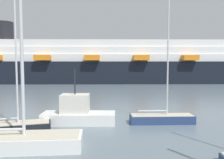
{
  "coord_description": "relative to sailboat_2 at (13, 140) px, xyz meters",
  "views": [
    {
      "loc": [
        1.51,
        -6.66,
        4.76
      ],
      "look_at": [
        0.0,
        16.43,
        3.06
      ],
      "focal_mm": 37.94,
      "sensor_mm": 36.0,
      "label": 1
    }
  ],
  "objects": [
    {
      "name": "sailboat_3",
      "position": [
        8.89,
        6.25,
        -0.09
      ],
      "size": [
        5.07,
        1.78,
        9.65
      ],
      "rotation": [
        0.0,
        0.0,
        0.1
      ],
      "color": "navy",
      "rests_on": "ground_plane"
    },
    {
      "name": "cruise_ship",
      "position": [
        -7.2,
        43.73,
        3.93
      ],
      "size": [
        90.06,
        19.74,
        14.21
      ],
      "rotation": [
        0.0,
        0.0,
        0.08
      ],
      "color": "black",
      "rests_on": "ground_plane"
    },
    {
      "name": "fishing_boat_0",
      "position": [
        2.33,
        5.69,
        0.24
      ],
      "size": [
        5.72,
        2.21,
        4.25
      ],
      "rotation": [
        0.0,
        0.0,
        3.19
      ],
      "color": "white",
      "rests_on": "ground_plane"
    },
    {
      "name": "sailboat_2",
      "position": [
        0.0,
        0.0,
        0.0
      ],
      "size": [
        7.65,
        3.04,
        11.24
      ],
      "rotation": [
        0.0,
        0.0,
        0.14
      ],
      "color": "white",
      "rests_on": "ground_plane"
    },
    {
      "name": "sailboat_4",
      "position": [
        -1.7,
        3.24,
        -0.14
      ],
      "size": [
        5.36,
        3.12,
        8.93
      ],
      "rotation": [
        0.0,
        0.0,
        0.33
      ],
      "color": "black",
      "rests_on": "ground_plane"
    }
  ]
}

